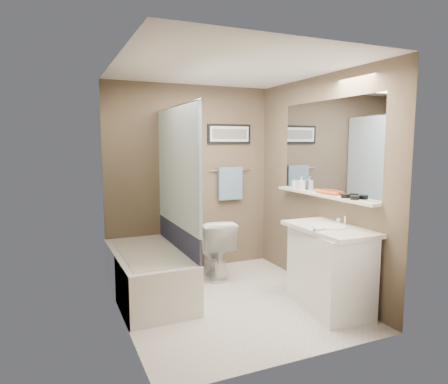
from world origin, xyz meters
name	(u,v)px	position (x,y,z in m)	size (l,w,h in m)	color
ground	(230,302)	(0.00, 0.00, 0.00)	(2.50, 2.50, 0.00)	silver
ceiling	(230,69)	(0.00, 0.00, 2.38)	(2.20, 2.50, 0.04)	white
wall_back	(191,179)	(0.00, 1.23, 1.20)	(2.20, 0.04, 2.40)	brown
wall_front	(299,206)	(0.00, -1.23, 1.20)	(2.20, 0.04, 2.40)	brown
wall_left	(122,194)	(-1.08, 0.00, 1.20)	(0.04, 2.50, 2.40)	brown
wall_right	(317,184)	(1.08, 0.00, 1.20)	(0.04, 2.50, 2.40)	brown
tile_surround	(113,208)	(-1.09, 0.50, 1.00)	(0.02, 1.55, 2.00)	#C1B292
curtain_rod	(176,106)	(-0.40, 0.50, 2.05)	(0.02, 0.02, 1.55)	silver
curtain_upper	(177,167)	(-0.40, 0.50, 1.40)	(0.03, 1.45, 1.28)	white
curtain_lower	(178,241)	(-0.40, 0.50, 0.58)	(0.03, 1.45, 0.36)	#282E4A
mirror	(328,147)	(1.09, -0.15, 1.62)	(0.02, 1.60, 1.00)	silver
shelf	(322,195)	(1.04, -0.15, 1.10)	(0.12, 1.60, 0.03)	silver
towel_bar	(230,170)	(0.55, 1.22, 1.30)	(0.02, 0.02, 0.60)	silver
towel	(230,183)	(0.55, 1.20, 1.12)	(0.34, 0.05, 0.44)	#96BEDB
art_frame	(229,134)	(0.55, 1.23, 1.78)	(0.62, 0.03, 0.26)	black
art_mat	(230,134)	(0.55, 1.22, 1.78)	(0.56, 0.00, 0.20)	white
art_image	(230,134)	(0.55, 1.22, 1.78)	(0.50, 0.00, 0.13)	#595959
door	(357,227)	(0.55, -1.24, 1.00)	(0.80, 0.02, 2.00)	silver
door_handle	(319,229)	(0.22, -1.19, 1.00)	(0.02, 0.02, 0.10)	silver
bathtub	(148,274)	(-0.75, 0.49, 0.25)	(0.70, 1.50, 0.50)	white
tub_rim	(148,252)	(-0.75, 0.49, 0.50)	(0.56, 1.36, 0.02)	beige
toilet	(214,247)	(0.17, 0.84, 0.36)	(0.41, 0.72, 0.73)	white
vanity	(329,270)	(0.85, -0.54, 0.40)	(0.50, 0.90, 0.80)	white
countertop	(330,229)	(0.84, -0.54, 0.82)	(0.54, 0.96, 0.04)	silver
sink_basin	(329,226)	(0.83, -0.54, 0.85)	(0.34, 0.34, 0.01)	white
faucet_spout	(345,220)	(1.03, -0.54, 0.89)	(0.02, 0.02, 0.10)	silver
faucet_knob	(339,221)	(1.03, -0.44, 0.87)	(0.05, 0.05, 0.05)	white
candle_bowl_near	(355,198)	(1.04, -0.66, 1.14)	(0.09, 0.09, 0.04)	black
candle_bowl_far	(345,196)	(1.04, -0.52, 1.14)	(0.09, 0.09, 0.04)	black
hair_brush_front	(329,193)	(1.04, -0.27, 1.14)	(0.04, 0.04, 0.22)	#D94E1E
hair_brush_back	(322,192)	(1.04, -0.15, 1.14)	(0.04, 0.04, 0.22)	#CA621C
pink_comb	(313,192)	(1.04, 0.01, 1.12)	(0.03, 0.16, 0.01)	#FF9BBE
glass_jar	(295,184)	(1.04, 0.37, 1.17)	(0.08, 0.08, 0.10)	silver
soap_bottle	(301,183)	(1.04, 0.25, 1.19)	(0.07, 0.07, 0.16)	#999999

